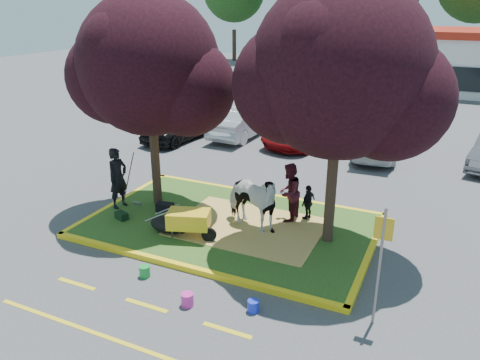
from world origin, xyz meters
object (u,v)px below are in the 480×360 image
at_px(wheelbarrow, 189,220).
at_px(car_silver, 243,121).
at_px(calf, 168,225).
at_px(bucket_blue, 253,306).
at_px(bucket_green, 145,271).
at_px(car_black, 180,124).
at_px(cow, 251,201).
at_px(bucket_pink, 187,300).
at_px(handler, 118,178).
at_px(sign_post, 381,255).

relative_size(wheelbarrow, car_silver, 0.43).
distance_m(calf, bucket_blue, 4.17).
relative_size(bucket_green, car_silver, 0.06).
relative_size(bucket_blue, car_black, 0.06).
height_order(bucket_green, car_silver, car_silver).
xyz_separation_m(cow, wheelbarrow, (-1.33, -1.19, -0.34)).
xyz_separation_m(bucket_green, car_silver, (-3.11, 12.58, 0.64)).
bearing_deg(car_black, car_silver, 40.88).
height_order(calf, bucket_pink, calf).
relative_size(bucket_green, car_black, 0.06).
xyz_separation_m(calf, bucket_pink, (2.17, -2.56, -0.23)).
height_order(handler, bucket_pink, handler).
xyz_separation_m(bucket_blue, car_black, (-8.59, 10.96, 0.63)).
xyz_separation_m(sign_post, car_silver, (-8.48, 12.04, -0.85)).
xyz_separation_m(bucket_pink, bucket_blue, (1.40, 0.42, -0.02)).
bearing_deg(wheelbarrow, car_silver, 88.17).
bearing_deg(car_black, bucket_green, -56.54).
relative_size(cow, car_black, 0.46).
relative_size(sign_post, car_silver, 0.55).
height_order(calf, sign_post, sign_post).
bearing_deg(cow, calf, 138.79).
distance_m(handler, wheelbarrow, 3.23).
distance_m(bucket_blue, car_black, 13.94).
bearing_deg(bucket_blue, car_black, 128.10).
bearing_deg(handler, car_silver, 8.94).
xyz_separation_m(handler, car_silver, (-0.13, 9.72, -0.34)).
height_order(cow, calf, cow).
distance_m(handler, bucket_pink, 5.76).
bearing_deg(wheelbarrow, cow, 23.09).
bearing_deg(bucket_pink, calf, 130.32).
bearing_deg(car_silver, bucket_green, 106.29).
relative_size(sign_post, bucket_green, 9.25).
distance_m(bucket_green, bucket_blue, 2.95).
bearing_deg(car_silver, car_black, 37.40).
bearing_deg(cow, bucket_green, 174.56).
height_order(handler, bucket_blue, handler).
bearing_deg(sign_post, handler, 165.70).
bearing_deg(handler, bucket_pink, -119.00).
relative_size(cow, bucket_blue, 7.67).
bearing_deg(bucket_pink, wheelbarrow, 119.50).
height_order(bucket_blue, car_silver, car_silver).
height_order(handler, wheelbarrow, handler).
bearing_deg(wheelbarrow, bucket_pink, -79.20).
height_order(handler, car_silver, handler).
relative_size(cow, bucket_pink, 6.88).
distance_m(sign_post, bucket_pink, 4.24).
bearing_deg(bucket_pink, car_silver, 109.51).
relative_size(handler, bucket_green, 6.86).
bearing_deg(handler, bucket_blue, -108.78).
xyz_separation_m(cow, bucket_pink, (0.12, -3.75, -0.87)).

